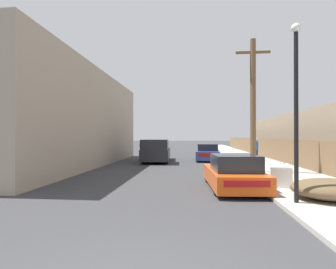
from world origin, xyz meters
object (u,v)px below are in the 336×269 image
object	(u,v)px
parked_sports_car_red	(233,173)
pedestrian	(256,149)
car_parked_mid	(208,153)
brush_pile	(331,189)
discarded_fridge	(280,175)
pickup_truck	(156,151)
street_lamp	(296,99)
utility_pole	(253,103)

from	to	relation	value
parked_sports_car_red	pedestrian	size ratio (longest dim) A/B	2.44
car_parked_mid	brush_pile	distance (m)	13.82
car_parked_mid	pedestrian	size ratio (longest dim) A/B	2.64
discarded_fridge	pedestrian	xyz separation A→B (m)	(1.57, 10.45, 0.48)
car_parked_mid	discarded_fridge	bearing A→B (deg)	-75.86
pickup_truck	street_lamp	distance (m)	13.78
brush_pile	street_lamp	bearing A→B (deg)	-156.75
discarded_fridge	parked_sports_car_red	size ratio (longest dim) A/B	0.42
pickup_truck	pedestrian	size ratio (longest dim) A/B	3.40
discarded_fridge	car_parked_mid	world-z (taller)	car_parked_mid
pickup_truck	street_lamp	size ratio (longest dim) A/B	1.13
utility_pole	pedestrian	xyz separation A→B (m)	(1.75, 6.71, -2.77)
parked_sports_car_red	brush_pile	bearing A→B (deg)	-39.86
utility_pole	brush_pile	distance (m)	6.97
pickup_truck	pedestrian	distance (m)	7.82
pickup_truck	pedestrian	bearing A→B (deg)	-176.48
brush_pile	car_parked_mid	bearing A→B (deg)	101.90
discarded_fridge	parked_sports_car_red	world-z (taller)	parked_sports_car_red
parked_sports_car_red	pedestrian	world-z (taller)	pedestrian
street_lamp	pedestrian	distance (m)	13.58
discarded_fridge	street_lamp	size ratio (longest dim) A/B	0.34
brush_pile	discarded_fridge	bearing A→B (deg)	107.42
pickup_truck	pedestrian	xyz separation A→B (m)	(7.76, 0.92, 0.11)
brush_pile	pedestrian	bearing A→B (deg)	86.19
discarded_fridge	pedestrian	size ratio (longest dim) A/B	1.02
utility_pole	pedestrian	bearing A→B (deg)	75.40
car_parked_mid	pedestrian	world-z (taller)	pedestrian
parked_sports_car_red	street_lamp	world-z (taller)	street_lamp
discarded_fridge	brush_pile	world-z (taller)	discarded_fridge
parked_sports_car_red	utility_pole	xyz separation A→B (m)	(1.67, 4.16, 3.17)
parked_sports_car_red	car_parked_mid	bearing A→B (deg)	87.96
parked_sports_car_red	car_parked_mid	world-z (taller)	car_parked_mid
parked_sports_car_red	street_lamp	xyz separation A→B (m)	(1.39, -2.40, 2.46)
pickup_truck	street_lamp	xyz separation A→B (m)	(5.73, -12.34, 2.17)
discarded_fridge	pickup_truck	distance (m)	11.37
discarded_fridge	street_lamp	bearing A→B (deg)	-85.40
street_lamp	parked_sports_car_red	bearing A→B (deg)	120.06
utility_pole	parked_sports_car_red	bearing A→B (deg)	-111.86
car_parked_mid	brush_pile	size ratio (longest dim) A/B	1.97
discarded_fridge	utility_pole	xyz separation A→B (m)	(-0.17, 3.74, 3.26)
utility_pole	pedestrian	distance (m)	7.47
car_parked_mid	brush_pile	xyz separation A→B (m)	(2.85, -13.52, -0.22)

